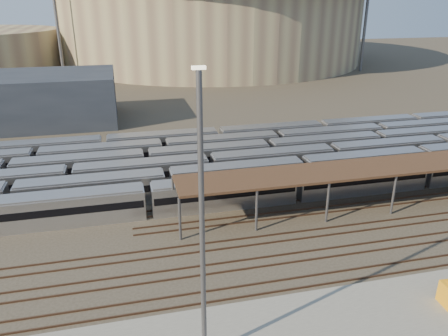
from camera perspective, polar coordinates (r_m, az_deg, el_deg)
ground at (r=48.72m, az=4.01°, el=-8.92°), size 420.00×420.00×0.00m
subway_trains at (r=64.17m, az=-0.52°, el=0.69°), size 128.75×23.90×3.60m
inspection_shed at (r=59.56m, az=23.56°, el=0.39°), size 60.30×6.00×5.30m
empty_tracks at (r=44.67m, az=5.96°, el=-11.96°), size 170.00×9.62×0.18m
stadium at (r=184.08m, az=-1.71°, el=19.02°), size 124.00×124.00×32.50m
service_building at (r=99.37m, az=-26.28°, el=7.95°), size 42.00×20.00×10.00m
floodlight_0 at (r=150.91m, az=-21.17°, el=18.70°), size 4.00×1.00×38.40m
floodlight_2 at (r=162.77m, az=18.17°, el=19.17°), size 4.00×1.00×38.40m
floodlight_3 at (r=199.97m, az=-13.50°, el=19.88°), size 4.00×1.00×38.40m
yard_light_pole at (r=28.39m, az=-2.88°, el=-7.95°), size 0.80×0.36×20.85m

